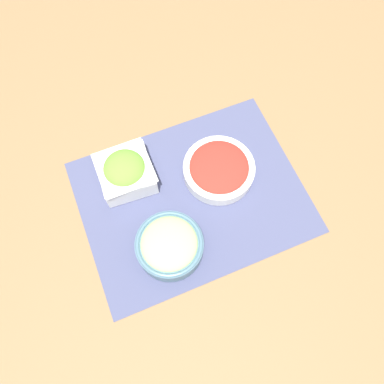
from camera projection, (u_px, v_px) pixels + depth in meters
The scene contains 5 objects.
ground_plane at pixel (192, 197), 1.00m from camera, with size 3.00×3.00×0.00m, color olive.
placemat at pixel (192, 197), 1.00m from camera, with size 0.58×0.45×0.00m.
cucumber_bowl at pixel (170, 245), 0.91m from camera, with size 0.17×0.17×0.08m.
tomato_bowl at pixel (219, 169), 1.00m from camera, with size 0.19×0.19×0.05m.
lettuce_bowl at pixel (126, 172), 0.98m from camera, with size 0.14×0.14×0.09m.
Camera 1 is at (0.14, 0.34, 0.93)m, focal length 35.00 mm.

